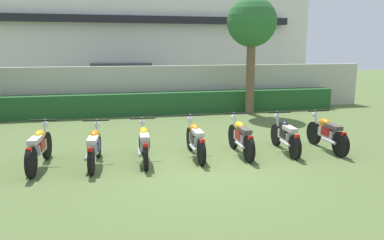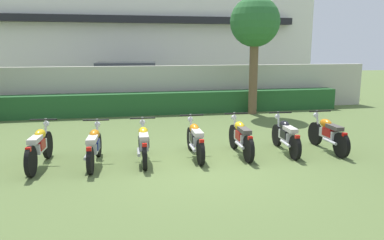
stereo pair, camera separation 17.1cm
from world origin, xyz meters
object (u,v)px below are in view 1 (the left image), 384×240
motorcycle_in_row_5 (285,135)px  motorcycle_in_row_0 (39,147)px  tree_far_side (252,24)px  motorcycle_in_row_3 (195,139)px  motorcycle_in_row_2 (144,143)px  motorcycle_in_row_6 (327,133)px  parked_car (126,83)px  motorcycle_in_row_1 (94,146)px  motorcycle_in_row_4 (241,137)px

motorcycle_in_row_5 → motorcycle_in_row_0: bearing=94.6°
tree_far_side → motorcycle_in_row_3: tree_far_side is taller
tree_far_side → motorcycle_in_row_0: 9.30m
motorcycle_in_row_0 → motorcycle_in_row_2: (2.27, -0.08, -0.02)m
motorcycle_in_row_3 → motorcycle_in_row_6: size_ratio=1.02×
motorcycle_in_row_0 → parked_car: bearing=-9.2°
motorcycle_in_row_6 → motorcycle_in_row_1: bearing=90.5°
tree_far_side → motorcycle_in_row_4: tree_far_side is taller
motorcycle_in_row_0 → motorcycle_in_row_2: 2.27m
parked_car → motorcycle_in_row_6: bearing=-58.9°
motorcycle_in_row_1 → tree_far_side: bearing=-41.6°
motorcycle_in_row_2 → motorcycle_in_row_6: bearing=-87.8°
motorcycle_in_row_4 → motorcycle_in_row_1: bearing=93.1°
motorcycle_in_row_2 → motorcycle_in_row_4: (2.35, 0.03, 0.01)m
motorcycle_in_row_0 → motorcycle_in_row_2: size_ratio=1.08×
motorcycle_in_row_5 → motorcycle_in_row_6: bearing=-89.6°
motorcycle_in_row_5 → motorcycle_in_row_6: motorcycle_in_row_6 is taller
tree_far_side → motorcycle_in_row_6: size_ratio=2.43×
motorcycle_in_row_3 → motorcycle_in_row_2: bearing=96.2°
motorcycle_in_row_3 → motorcycle_in_row_0: bearing=91.9°
motorcycle_in_row_1 → motorcycle_in_row_5: motorcycle_in_row_5 is taller
motorcycle_in_row_6 → parked_car: bearing=25.9°
tree_far_side → motorcycle_in_row_4: bearing=-113.5°
parked_car → motorcycle_in_row_1: parked_car is taller
tree_far_side → motorcycle_in_row_1: 8.53m
motorcycle_in_row_3 → tree_far_side: bearing=-31.5°
motorcycle_in_row_0 → motorcycle_in_row_3: motorcycle_in_row_0 is taller
motorcycle_in_row_1 → motorcycle_in_row_2: motorcycle_in_row_2 is taller
motorcycle_in_row_3 → motorcycle_in_row_5: motorcycle_in_row_3 is taller
motorcycle_in_row_3 → motorcycle_in_row_6: motorcycle_in_row_6 is taller
motorcycle_in_row_1 → motorcycle_in_row_2: 1.10m
motorcycle_in_row_2 → motorcycle_in_row_6: (4.62, -0.06, 0.01)m
motorcycle_in_row_4 → motorcycle_in_row_6: motorcycle_in_row_4 is taller
tree_far_side → motorcycle_in_row_6: bearing=-90.9°
motorcycle_in_row_3 → motorcycle_in_row_4: (1.12, -0.07, 0.01)m
motorcycle_in_row_1 → motorcycle_in_row_4: (3.45, 0.06, 0.02)m
tree_far_side → motorcycle_in_row_5: (-1.19, -5.43, -3.00)m
motorcycle_in_row_3 → motorcycle_in_row_5: 2.29m
motorcycle_in_row_2 → motorcycle_in_row_3: (1.23, 0.10, 0.00)m
motorcycle_in_row_2 → motorcycle_in_row_4: motorcycle_in_row_4 is taller
motorcycle_in_row_1 → motorcycle_in_row_4: 3.45m
parked_car → motorcycle_in_row_2: size_ratio=2.57×
motorcycle_in_row_3 → motorcycle_in_row_4: motorcycle_in_row_4 is taller
motorcycle_in_row_0 → motorcycle_in_row_5: bearing=-85.4°
tree_far_side → motorcycle_in_row_2: tree_far_side is taller
motorcycle_in_row_1 → motorcycle_in_row_6: 5.72m
motorcycle_in_row_0 → tree_far_side: bearing=-47.3°
motorcycle_in_row_0 → motorcycle_in_row_1: bearing=-90.1°
motorcycle_in_row_5 → motorcycle_in_row_6: (1.10, -0.09, 0.01)m
motorcycle_in_row_0 → motorcycle_in_row_6: bearing=-86.1°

